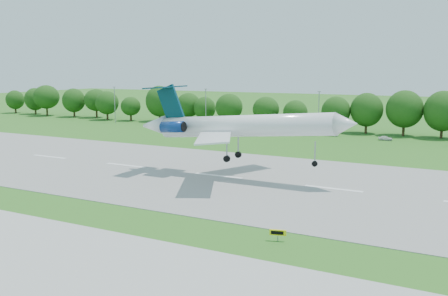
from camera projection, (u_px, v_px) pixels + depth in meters
ground at (271, 238)px, 54.40m from camera, size 600.00×600.00×0.00m
runway at (333, 189)px, 76.25m from camera, size 400.00×45.00×0.08m
tree_line at (402, 114)px, 133.87m from camera, size 288.40×8.40×10.40m
light_poles at (386, 116)px, 126.25m from camera, size 175.90×0.25×12.19m
airliner at (233, 125)px, 82.68m from camera, size 38.64×28.15×12.50m
taxi_sign_left at (278, 233)px, 53.23m from camera, size 1.79×0.68×1.26m
service_vehicle_a at (332, 134)px, 135.65m from camera, size 3.59×1.44×1.16m
service_vehicle_b at (385, 138)px, 127.50m from camera, size 3.63×1.89×1.18m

